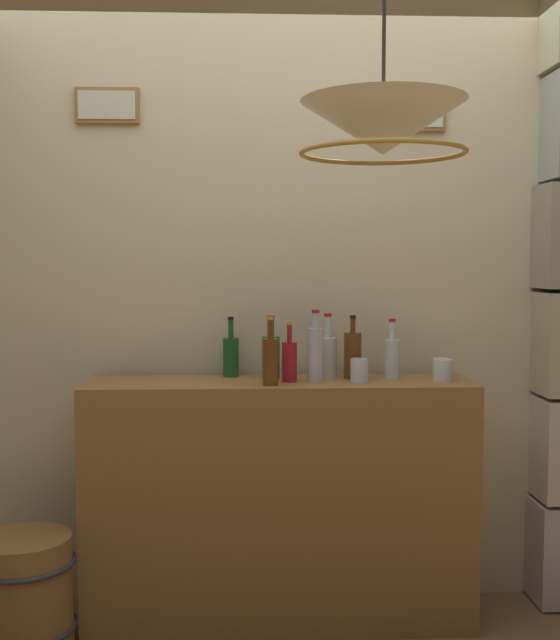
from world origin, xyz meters
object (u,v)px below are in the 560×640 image
object	(u,v)px
liquor_bottle_mezcal	(392,356)
glass_tumbler_highball	(442,368)
liquor_bottle_vermouth	(271,355)
liquor_bottle_whiskey	(315,353)
liquor_bottle_gin	(289,360)
wooden_barrel	(25,595)
liquor_bottle_rum	(328,355)
liquor_bottle_brandy	(231,355)
glass_tumbler_shot	(359,370)
liquor_bottle_port	(353,354)
glass_tumbler_rocks	(443,370)
pendant_lamp	(383,130)
liquor_bottle_amaro	(270,360)

from	to	relation	value
liquor_bottle_mezcal	glass_tumbler_highball	world-z (taller)	liquor_bottle_mezcal
liquor_bottle_vermouth	liquor_bottle_whiskey	world-z (taller)	liquor_bottle_whiskey
liquor_bottle_gin	wooden_barrel	bearing A→B (deg)	-168.52
liquor_bottle_whiskey	liquor_bottle_rum	bearing A→B (deg)	65.41
liquor_bottle_brandy	glass_tumbler_shot	distance (m)	0.54
liquor_bottle_whiskey	glass_tumbler_shot	world-z (taller)	liquor_bottle_whiskey
liquor_bottle_rum	glass_tumbler_shot	bearing A→B (deg)	-51.31
wooden_barrel	liquor_bottle_whiskey	bearing A→B (deg)	9.26
liquor_bottle_rum	glass_tumbler_shot	distance (m)	0.18
liquor_bottle_gin	wooden_barrel	size ratio (longest dim) A/B	0.54
wooden_barrel	liquor_bottle_port	bearing A→B (deg)	12.27
liquor_bottle_vermouth	glass_tumbler_rocks	size ratio (longest dim) A/B	2.93
glass_tumbler_highball	pendant_lamp	world-z (taller)	pendant_lamp
liquor_bottle_amaro	wooden_barrel	xyz separation A→B (m)	(-0.93, -0.12, -0.87)
liquor_bottle_gin	pendant_lamp	size ratio (longest dim) A/B	0.46
liquor_bottle_vermouth	liquor_bottle_amaro	size ratio (longest dim) A/B	0.97
liquor_bottle_brandy	wooden_barrel	xyz separation A→B (m)	(-0.77, -0.36, -0.86)
liquor_bottle_gin	pendant_lamp	bearing A→B (deg)	-68.63
liquor_bottle_port	wooden_barrel	xyz separation A→B (m)	(-1.27, -0.28, -0.87)
liquor_bottle_whiskey	liquor_bottle_mezcal	world-z (taller)	liquor_bottle_whiskey
liquor_bottle_amaro	pendant_lamp	xyz separation A→B (m)	(0.33, -0.56, 0.79)
liquor_bottle_brandy	liquor_bottle_vermouth	bearing A→B (deg)	-19.77
liquor_bottle_brandy	liquor_bottle_port	size ratio (longest dim) A/B	0.96
liquor_bottle_port	liquor_bottle_gin	distance (m)	0.27
liquor_bottle_whiskey	glass_tumbler_shot	distance (m)	0.19
liquor_bottle_brandy	glass_tumbler_rocks	size ratio (longest dim) A/B	2.83
liquor_bottle_gin	glass_tumbler_shot	world-z (taller)	liquor_bottle_gin
liquor_bottle_amaro	wooden_barrel	bearing A→B (deg)	-172.67
liquor_bottle_whiskey	glass_tumbler_rocks	bearing A→B (deg)	0.97
glass_tumbler_rocks	pendant_lamp	xyz separation A→B (m)	(-0.36, -0.63, 0.84)
pendant_lamp	glass_tumbler_rocks	bearing A→B (deg)	60.30
glass_tumbler_shot	wooden_barrel	size ratio (longest dim) A/B	0.21
liquor_bottle_port	liquor_bottle_gin	xyz separation A→B (m)	(-0.26, -0.07, -0.01)
liquor_bottle_vermouth	liquor_bottle_whiskey	distance (m)	0.21
glass_tumbler_highball	pendant_lamp	xyz separation A→B (m)	(-0.38, -0.74, 0.85)
liquor_bottle_rum	liquor_bottle_mezcal	bearing A→B (deg)	-8.76
liquor_bottle_vermouth	liquor_bottle_port	bearing A→B (deg)	-3.37
liquor_bottle_vermouth	glass_tumbler_shot	xyz separation A→B (m)	(0.35, -0.12, -0.05)
wooden_barrel	liquor_bottle_vermouth	bearing A→B (deg)	17.56
liquor_bottle_amaro	liquor_bottle_rum	bearing A→B (deg)	39.33
liquor_bottle_brandy	pendant_lamp	distance (m)	1.23
glass_tumbler_shot	wooden_barrel	xyz separation A→B (m)	(-1.28, -0.18, -0.82)
liquor_bottle_rum	liquor_bottle_gin	size ratio (longest dim) A/B	1.10
liquor_bottle_rum	liquor_bottle_gin	xyz separation A→B (m)	(-0.17, -0.12, -0.01)
liquor_bottle_vermouth	liquor_bottle_rum	xyz separation A→B (m)	(0.24, 0.02, -0.00)
liquor_bottle_rum	glass_tumbler_shot	xyz separation A→B (m)	(0.11, -0.14, -0.05)
liquor_bottle_vermouth	liquor_bottle_port	xyz separation A→B (m)	(0.33, -0.02, 0.00)
liquor_bottle_amaro	liquor_bottle_port	size ratio (longest dim) A/B	1.02
liquor_bottle_brandy	glass_tumbler_highball	size ratio (longest dim) A/B	3.11
liquor_bottle_rum	pendant_lamp	bearing A→B (deg)	-83.39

